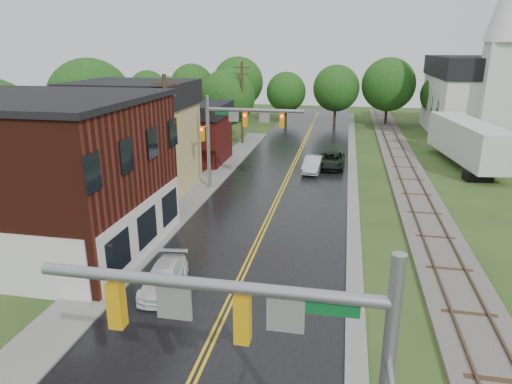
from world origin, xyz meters
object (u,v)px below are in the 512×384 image
(tree_left_c, at_px, (168,107))
(brick_building, at_px, (20,173))
(traffic_signal_far, at_px, (235,126))
(suv_dark, at_px, (332,160))
(utility_pole_c, at_px, (242,102))
(tree_left_e, at_px, (228,99))
(pickup_white, at_px, (164,278))
(semi_trailer, at_px, (467,140))
(tree_left_b, at_px, (92,104))
(utility_pole_b, at_px, (168,141))
(sedan_silver, at_px, (313,165))
(church, at_px, (480,88))
(traffic_signal_near, at_px, (279,346))

(tree_left_c, bearing_deg, brick_building, -86.86)
(traffic_signal_far, distance_m, suv_dark, 11.65)
(suv_dark, bearing_deg, traffic_signal_far, -128.89)
(utility_pole_c, bearing_deg, tree_left_e, 137.16)
(suv_dark, relative_size, pickup_white, 1.23)
(tree_left_e, height_order, semi_trailer, tree_left_e)
(tree_left_b, xyz_separation_m, tree_left_e, (9.00, 14.00, -0.90))
(suv_dark, distance_m, pickup_white, 24.50)
(utility_pole_b, height_order, suv_dark, utility_pole_b)
(brick_building, height_order, tree_left_c, brick_building)
(utility_pole_c, height_order, semi_trailer, utility_pole_c)
(tree_left_c, xyz_separation_m, sedan_silver, (15.78, -6.46, -3.83))
(church, xyz_separation_m, utility_pole_b, (-26.80, -31.74, -1.11))
(tree_left_b, distance_m, tree_left_c, 9.03)
(utility_pole_b, xyz_separation_m, semi_trailer, (22.34, 16.27, -2.30))
(utility_pole_c, bearing_deg, suv_dark, -40.22)
(tree_left_c, bearing_deg, church, 22.24)
(traffic_signal_far, height_order, tree_left_b, tree_left_b)
(tree_left_b, bearing_deg, utility_pole_b, -41.86)
(utility_pole_b, xyz_separation_m, pickup_white, (3.60, -10.28, -4.14))
(brick_building, height_order, semi_trailer, brick_building)
(brick_building, height_order, tree_left_b, tree_left_b)
(church, bearing_deg, tree_left_e, -164.80)
(utility_pole_b, distance_m, suv_dark, 17.29)
(traffic_signal_far, bearing_deg, traffic_signal_near, -74.48)
(sedan_silver, bearing_deg, suv_dark, 53.36)
(semi_trailer, bearing_deg, sedan_silver, -160.46)
(tree_left_c, height_order, suv_dark, tree_left_c)
(tree_left_e, bearing_deg, pickup_white, -80.62)
(tree_left_c, height_order, sedan_silver, tree_left_c)
(pickup_white, xyz_separation_m, semi_trailer, (18.74, 26.55, 1.84))
(sedan_silver, bearing_deg, traffic_signal_far, -126.28)
(tree_left_c, xyz_separation_m, suv_dark, (17.35, -4.61, -3.83))
(tree_left_e, relative_size, semi_trailer, 0.60)
(pickup_white, bearing_deg, church, 54.77)
(traffic_signal_near, bearing_deg, suv_dark, 89.95)
(traffic_signal_far, bearing_deg, brick_building, -126.92)
(traffic_signal_near, relative_size, utility_pole_c, 0.82)
(suv_dark, height_order, sedan_silver, same)
(traffic_signal_far, height_order, utility_pole_c, utility_pole_c)
(tree_left_c, height_order, semi_trailer, tree_left_c)
(utility_pole_c, xyz_separation_m, tree_left_b, (-11.05, -12.10, 1.00))
(utility_pole_b, height_order, tree_left_b, tree_left_b)
(semi_trailer, bearing_deg, utility_pole_c, 165.62)
(tree_left_e, relative_size, sedan_silver, 1.96)
(pickup_white, bearing_deg, traffic_signal_far, 84.68)
(traffic_signal_near, xyz_separation_m, tree_left_b, (-21.32, 29.90, 0.75))
(suv_dark, bearing_deg, pickup_white, -104.71)
(suv_dark, bearing_deg, tree_left_e, 140.49)
(utility_pole_c, bearing_deg, tree_left_b, -132.39)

